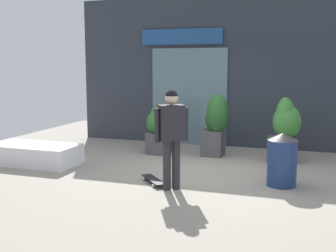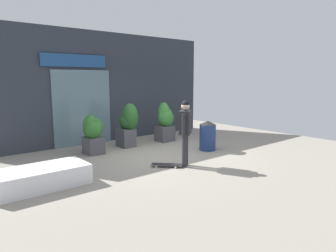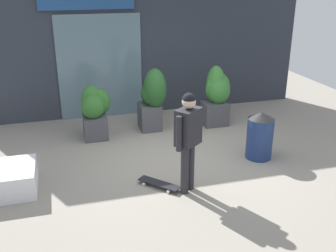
# 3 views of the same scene
# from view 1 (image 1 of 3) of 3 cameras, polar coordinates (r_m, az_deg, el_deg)

# --- Properties ---
(ground_plane) EXTENTS (12.00, 12.00, 0.00)m
(ground_plane) POSITION_cam_1_polar(r_m,az_deg,el_deg) (8.05, 4.23, -6.46)
(ground_plane) COLOR gray
(building_facade) EXTENTS (8.06, 0.31, 3.72)m
(building_facade) POSITION_cam_1_polar(r_m,az_deg,el_deg) (10.75, 8.28, 7.12)
(building_facade) COLOR #2D333D
(building_facade) RESTS_ON ground_plane
(skateboarder) EXTENTS (0.48, 0.45, 1.65)m
(skateboarder) POSITION_cam_1_polar(r_m,az_deg,el_deg) (6.89, 0.47, -0.45)
(skateboarder) COLOR #28282D
(skateboarder) RESTS_ON ground_plane
(skateboard) EXTENTS (0.63, 0.67, 0.08)m
(skateboard) POSITION_cam_1_polar(r_m,az_deg,el_deg) (7.44, -1.97, -7.20)
(skateboard) COLOR black
(skateboard) RESTS_ON ground_plane
(planter_box_left) EXTENTS (0.66, 0.60, 1.36)m
(planter_box_left) POSITION_cam_1_polar(r_m,az_deg,el_deg) (9.30, 15.39, -0.20)
(planter_box_left) COLOR #47474C
(planter_box_left) RESTS_ON ground_plane
(planter_box_right) EXTENTS (0.64, 0.65, 1.14)m
(planter_box_right) POSITION_cam_1_polar(r_m,az_deg,el_deg) (9.81, -1.07, 0.01)
(planter_box_right) COLOR #47474C
(planter_box_right) RESTS_ON ground_plane
(planter_box_mid) EXTENTS (0.58, 0.66, 1.40)m
(planter_box_mid) POSITION_cam_1_polar(r_m,az_deg,el_deg) (9.54, 6.49, 0.50)
(planter_box_mid) COLOR #47474C
(planter_box_mid) RESTS_ON ground_plane
(trash_bin) EXTENTS (0.50, 0.50, 0.91)m
(trash_bin) POSITION_cam_1_polar(r_m,az_deg,el_deg) (7.44, 15.01, -4.34)
(trash_bin) COLOR navy
(trash_bin) RESTS_ON ground_plane
(snow_ledge) EXTENTS (1.86, 0.90, 0.41)m
(snow_ledge) POSITION_cam_1_polar(r_m,az_deg,el_deg) (9.24, -17.53, -3.61)
(snow_ledge) COLOR white
(snow_ledge) RESTS_ON ground_plane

